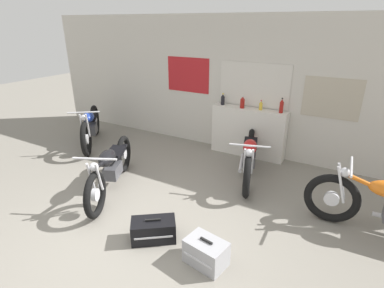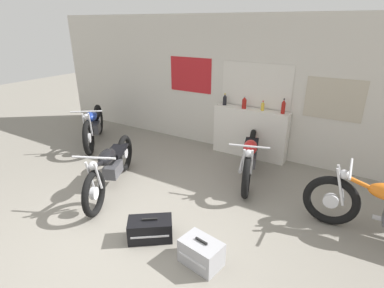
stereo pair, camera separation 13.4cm
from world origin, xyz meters
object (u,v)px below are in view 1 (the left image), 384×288
Objects in this scene: motorcycle_black at (111,168)px; hard_case_black at (154,230)px; bottle_center at (261,106)px; bottle_right_center at (281,106)px; motorcycle_blue at (90,126)px; bottle_left_center at (242,103)px; hard_case_silver at (206,252)px; bottle_leftmost at (223,100)px; motorcycle_red at (249,156)px.

hard_case_black is at bearing -26.45° from motorcycle_black.
bottle_center is 0.31× the size of hard_case_black.
bottle_right_center is 4.18m from motorcycle_blue.
bottle_left_center is 0.13× the size of motorcycle_black.
motorcycle_black is (-2.08, -2.49, -0.73)m from bottle_right_center.
bottle_left_center is at bearing -172.56° from bottle_center.
hard_case_silver reaches higher than hard_case_black.
motorcycle_black is at bearing 161.55° from hard_case_silver.
motorcycle_blue is (-2.72, -1.20, -0.69)m from bottle_leftmost.
hard_case_black is at bearing -102.05° from motorcycle_red.
motorcycle_red is 2.32m from hard_case_silver.
hard_case_black is at bearing -103.20° from bottle_right_center.
bottle_leftmost is at bearing 179.99° from bottle_center.
bottle_leftmost is 0.12× the size of motorcycle_black.
bottle_right_center is at bearing 74.05° from motorcycle_red.
bottle_leftmost reaches higher than bottle_center.
motorcycle_blue is 4.47m from hard_case_silver.
motorcycle_red is at bearing 97.59° from hard_case_silver.
motorcycle_blue is at bearing -163.16° from bottle_right_center.
bottle_left_center is at bearing -6.07° from bottle_leftmost.
motorcycle_blue is 3.69m from motorcycle_red.
motorcycle_blue is (-1.86, 1.30, 0.02)m from motorcycle_black.
motorcycle_black reaches higher than motorcycle_red.
motorcycle_blue is (-3.94, -1.19, -0.71)m from bottle_right_center.
motorcycle_red is (0.51, -0.87, -0.73)m from bottle_left_center.
hard_case_black is at bearing -96.10° from bottle_center.
motorcycle_black is at bearing 153.55° from hard_case_black.
bottle_right_center is 3.40m from hard_case_black.
bottle_left_center is at bearing 61.79° from motorcycle_black.
bottle_center is 0.12× the size of motorcycle_blue.
hard_case_silver is at bearing -18.45° from motorcycle_black.
bottle_center is at bearing 98.66° from motorcycle_red.
bottle_right_center is 0.15× the size of motorcycle_black.
motorcycle_black is (-1.31, -2.45, -0.72)m from bottle_left_center.
bottle_right_center reaches higher than motorcycle_red.
bottle_right_center reaches higher than hard_case_silver.
bottle_right_center is (1.22, -0.01, 0.02)m from bottle_leftmost.
motorcycle_red is (0.14, -0.92, -0.70)m from bottle_center.
bottle_center is at bearing 179.04° from bottle_right_center.
motorcycle_red is at bearing 77.95° from hard_case_black.
bottle_leftmost is 0.95× the size of bottle_left_center.
hard_case_silver is (2.13, -0.71, -0.26)m from motorcycle_black.
bottle_left_center reaches higher than bottle_center.
bottle_left_center is 1.31× the size of bottle_center.
motorcycle_blue is at bearing -175.69° from motorcycle_red.
hard_case_black is (-0.74, -3.16, -1.00)m from bottle_right_center.
bottle_center reaches higher than motorcycle_blue.
motorcycle_blue reaches higher than motorcycle_black.
motorcycle_blue is (-3.54, -1.20, -0.67)m from bottle_center.
bottle_center is 0.10× the size of motorcycle_black.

